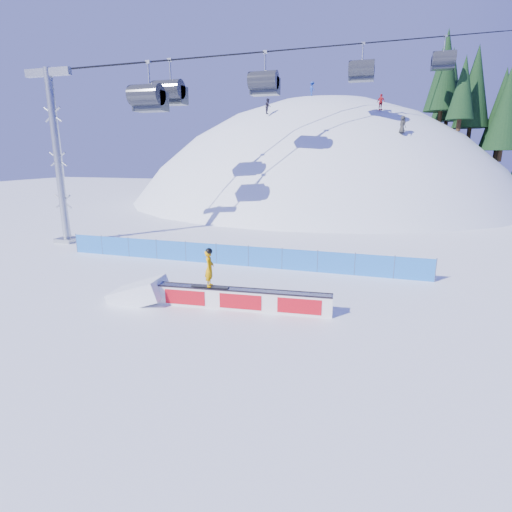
% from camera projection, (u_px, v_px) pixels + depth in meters
% --- Properties ---
extents(ground, '(160.00, 160.00, 0.00)m').
position_uv_depth(ground, '(200.00, 289.00, 19.32)').
color(ground, white).
rests_on(ground, ground).
extents(snow_hill, '(64.00, 64.00, 64.00)m').
position_uv_depth(snow_hill, '(317.00, 314.00, 62.68)').
color(snow_hill, white).
rests_on(snow_hill, ground).
extents(treeline, '(17.10, 9.94, 18.20)m').
position_uv_depth(treeline, '(509.00, 124.00, 47.93)').
color(treeline, '#301F13').
rests_on(treeline, ground).
extents(safety_fence, '(22.05, 0.05, 1.30)m').
position_uv_depth(safety_fence, '(232.00, 255.00, 23.34)').
color(safety_fence, blue).
rests_on(safety_fence, ground).
extents(chairlift, '(40.80, 41.70, 22.00)m').
position_uv_depth(chairlift, '(356.00, 44.00, 39.28)').
color(chairlift, '#999FA7').
rests_on(chairlift, ground).
extents(rail_box, '(7.51, 1.17, 0.90)m').
position_uv_depth(rail_box, '(242.00, 299.00, 16.68)').
color(rail_box, white).
rests_on(rail_box, ground).
extents(snow_ramp, '(2.60, 1.75, 1.54)m').
position_uv_depth(snow_ramp, '(140.00, 301.00, 17.74)').
color(snow_ramp, white).
rests_on(snow_ramp, ground).
extents(snowboarder, '(1.63, 0.63, 1.68)m').
position_uv_depth(snowboarder, '(209.00, 268.00, 16.64)').
color(snowboarder, black).
rests_on(snowboarder, rail_box).
extents(distant_skiers, '(15.01, 10.43, 6.73)m').
position_uv_depth(distant_skiers, '(331.00, 102.00, 44.47)').
color(distant_skiers, black).
rests_on(distant_skiers, ground).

